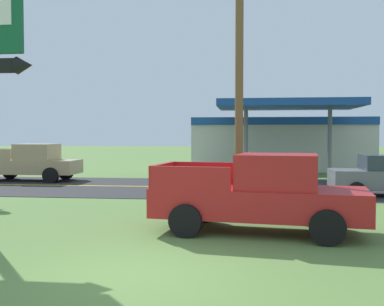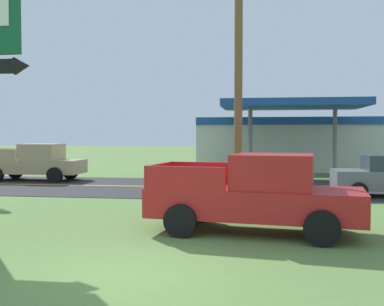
# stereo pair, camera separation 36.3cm
# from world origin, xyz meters

# --- Properties ---
(ground_plane) EXTENTS (180.00, 180.00, 0.00)m
(ground_plane) POSITION_xyz_m (0.00, 0.00, 0.00)
(ground_plane) COLOR #5B7F3D
(road_asphalt) EXTENTS (140.00, 8.00, 0.02)m
(road_asphalt) POSITION_xyz_m (0.00, 13.00, 0.01)
(road_asphalt) COLOR #2B2B2D
(road_asphalt) RESTS_ON ground
(road_centre_line) EXTENTS (126.00, 0.20, 0.01)m
(road_centre_line) POSITION_xyz_m (0.00, 13.00, 0.02)
(road_centre_line) COLOR gold
(road_centre_line) RESTS_ON road_asphalt
(utility_pole) EXTENTS (2.13, 0.26, 9.68)m
(utility_pole) POSITION_xyz_m (1.64, 6.93, 5.18)
(utility_pole) COLOR brown
(utility_pole) RESTS_ON ground
(gas_station) EXTENTS (12.00, 11.50, 4.40)m
(gas_station) POSITION_xyz_m (4.31, 24.73, 1.94)
(gas_station) COLOR beige
(gas_station) RESTS_ON ground
(pickup_red_parked_on_lawn) EXTENTS (5.42, 2.77, 1.96)m
(pickup_red_parked_on_lawn) POSITION_xyz_m (2.24, 3.63, 0.96)
(pickup_red_parked_on_lawn) COLOR red
(pickup_red_parked_on_lawn) RESTS_ON ground
(pickup_tan_on_road) EXTENTS (5.20, 2.24, 1.96)m
(pickup_tan_on_road) POSITION_xyz_m (-9.41, 15.00, 0.96)
(pickup_tan_on_road) COLOR tan
(pickup_tan_on_road) RESTS_ON ground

